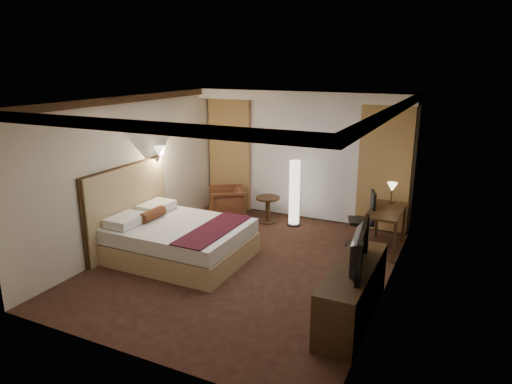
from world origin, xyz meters
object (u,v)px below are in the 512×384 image
at_px(floor_lamp, 294,193).
at_px(desk, 385,229).
at_px(dresser, 353,293).
at_px(television, 353,241).
at_px(side_table, 268,210).
at_px(office_chair, 361,219).
at_px(bed, 181,241).
at_px(armchair, 227,202).

xyz_separation_m(floor_lamp, desk, (1.91, -0.49, -0.31)).
xyz_separation_m(desk, dresser, (0.05, -2.52, -0.01)).
bearing_deg(television, dresser, -97.54).
bearing_deg(television, side_table, 32.79).
relative_size(side_table, floor_lamp, 0.40).
bearing_deg(desk, office_chair, -173.31).
bearing_deg(floor_lamp, bed, -115.47).
relative_size(bed, television, 1.86).
bearing_deg(bed, dresser, -11.37).
height_order(side_table, floor_lamp, floor_lamp).
distance_m(dresser, television, 0.71).
bearing_deg(side_table, armchair, -169.94).
height_order(armchair, floor_lamp, floor_lamp).
bearing_deg(television, office_chair, 2.68).
bearing_deg(television, bed, 70.98).
distance_m(floor_lamp, dresser, 3.61).
bearing_deg(floor_lamp, dresser, -56.88).
height_order(floor_lamp, office_chair, floor_lamp).
xyz_separation_m(bed, television, (3.07, -0.62, 0.76)).
height_order(armchair, dresser, armchair).
bearing_deg(floor_lamp, television, -57.28).
bearing_deg(dresser, armchair, 140.82).
bearing_deg(side_table, floor_lamp, 8.40).
distance_m(bed, television, 3.23).
bearing_deg(office_chair, armchair, 155.03).
relative_size(armchair, side_table, 1.37).
bearing_deg(armchair, office_chair, 51.39).
xyz_separation_m(armchair, side_table, (0.88, 0.16, -0.10)).
xyz_separation_m(office_chair, television, (0.45, -2.47, 0.55)).
bearing_deg(side_table, desk, -9.35).
height_order(bed, armchair, armchair).
bearing_deg(side_table, bed, -104.22).
xyz_separation_m(office_chair, dresser, (0.48, -2.47, -0.15)).
bearing_deg(desk, floor_lamp, 165.71).
xyz_separation_m(bed, side_table, (0.58, 2.31, -0.04)).
xyz_separation_m(armchair, dresser, (3.40, -2.77, -0.01)).
xyz_separation_m(side_table, floor_lamp, (0.55, 0.08, 0.41)).
xyz_separation_m(bed, desk, (3.05, 1.90, 0.06)).
distance_m(armchair, floor_lamp, 1.49).
distance_m(desk, television, 2.62).
distance_m(side_table, dresser, 3.86).
distance_m(side_table, desk, 2.50).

